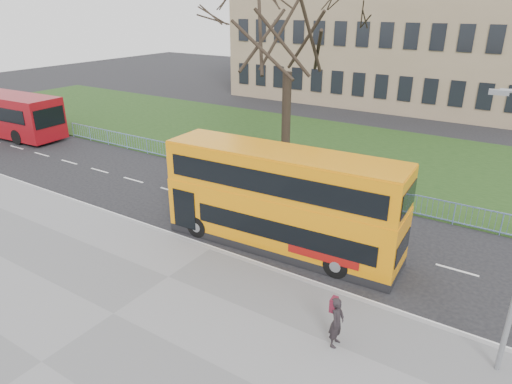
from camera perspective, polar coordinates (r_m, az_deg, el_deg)
ground at (r=20.51m, az=-2.96°, el=-5.53°), size 120.00×120.00×0.00m
pavement at (r=16.38m, az=-17.37°, el=-14.46°), size 80.00×10.50×0.12m
kerb at (r=19.40m, az=-5.66°, el=-7.13°), size 80.00×0.20×0.14m
grass_verge at (r=32.26m, az=12.11°, el=4.73°), size 80.00×15.40×0.08m
guard_railing at (r=25.42m, az=5.75°, el=1.48°), size 40.00×0.12×1.10m
bare_tree at (r=28.28m, az=4.00°, el=16.96°), size 9.56×9.56×13.66m
civic_building at (r=52.08m, az=16.31°, el=18.81°), size 30.00×15.00×14.00m
yellow_bus at (r=18.72m, az=3.18°, el=-0.73°), size 10.13×2.90×4.20m
pedestrian at (r=14.19m, az=10.06°, el=-15.72°), size 0.42×0.61×1.63m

